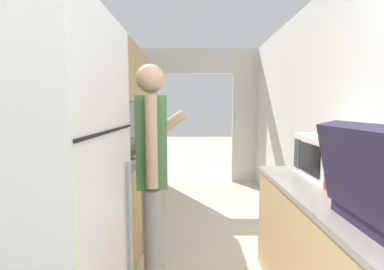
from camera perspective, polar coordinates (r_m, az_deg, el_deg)
wall_left at (r=2.68m, az=-22.78°, el=8.06°), size 0.38×6.75×2.50m
wall_right at (r=2.40m, az=31.49°, el=1.18°), size 0.06×6.75×2.50m
wall_far_with_doorway at (r=4.85m, az=0.97°, el=6.09°), size 2.70×0.06×2.50m
counter_left at (r=3.35m, az=-13.64°, el=-10.90°), size 0.62×3.10×0.89m
counter_right at (r=1.99m, az=30.39°, el=-23.98°), size 0.62×1.59×0.89m
refrigerator at (r=1.41m, az=-31.86°, el=-15.71°), size 0.76×0.72×1.83m
range_oven at (r=3.03m, az=-15.06°, el=-12.67°), size 0.66×0.80×1.03m
person at (r=1.89m, az=-8.68°, el=-9.04°), size 0.55×0.42×1.72m
microwave at (r=2.16m, az=28.52°, el=-4.41°), size 0.35×0.50×0.32m
book_stack at (r=1.82m, az=32.86°, el=-10.78°), size 0.26×0.32×0.05m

